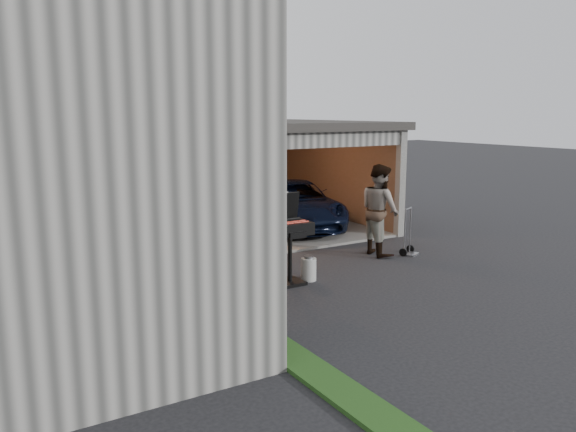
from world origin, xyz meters
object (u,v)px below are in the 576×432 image
woman (259,256)px  hand_truck (409,246)px  man (380,210)px  plywood_panel (219,282)px  bbq_grill (289,231)px  propane_tank (309,269)px  minivan (294,206)px

woman → hand_truck: woman is taller
man → plywood_panel: man is taller
bbq_grill → man: bearing=16.0°
man → propane_tank: size_ratio=4.70×
woman → hand_truck: bearing=100.5°
woman → plywood_panel: size_ratio=1.43×
woman → plywood_panel: woman is taller
minivan → hand_truck: size_ratio=4.15×
minivan → propane_tank: (-2.32, -4.28, -0.40)m
hand_truck → minivan: bearing=76.5°
minivan → plywood_panel: minivan is taller
bbq_grill → hand_truck: 3.52m
propane_tank → plywood_panel: plywood_panel is taller
bbq_grill → propane_tank: (0.42, -0.04, -0.77)m
bbq_grill → plywood_panel: bearing=-154.4°
minivan → woman: woman is taller
plywood_panel → woman: bearing=18.8°
minivan → plywood_panel: 6.83m
plywood_panel → hand_truck: (5.20, 1.29, -0.33)m
man → plywood_panel: bearing=117.5°
woman → plywood_panel: bearing=-73.7°
woman → hand_truck: size_ratio=1.46×
plywood_panel → hand_truck: size_ratio=1.02×
hand_truck → propane_tank: bearing=165.4°
hand_truck → bbq_grill: bearing=163.7°
propane_tank → plywood_panel: (-2.22, -0.83, 0.32)m
minivan → hand_truck: minivan is taller
bbq_grill → hand_truck: bearing=7.1°
man → plywood_panel: size_ratio=1.86×
bbq_grill → minivan: bearing=57.2°
minivan → bbq_grill: 5.07m
man → plywood_panel: 4.97m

